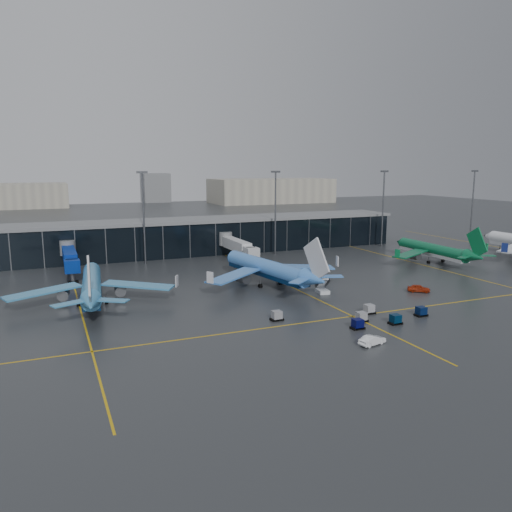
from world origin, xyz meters
name	(u,v)px	position (x,y,z in m)	size (l,w,h in m)	color
ground	(268,302)	(0.00, 0.00, 0.00)	(600.00, 600.00, 0.00)	#282B2D
terminal_pier	(186,236)	(0.00, 62.00, 5.42)	(142.00, 17.00, 10.70)	black
jet_bridges	(70,257)	(-35.00, 42.99, 4.55)	(94.00, 27.50, 7.20)	#595B60
flood_masts	(213,212)	(5.00, 50.00, 13.81)	(203.00, 0.50, 25.50)	#595B60
distant_hangars	(178,192)	(49.94, 270.08, 8.79)	(260.00, 71.00, 22.00)	#B2AD99
taxi_lines	(289,286)	(10.00, 10.61, 0.01)	(220.00, 120.00, 0.02)	gold
airliner_arkefly	(91,274)	(-32.41, 12.91, 5.89)	(33.63, 38.30, 11.77)	#3C90C7
airliner_klm_near	(266,258)	(5.65, 13.80, 6.17)	(35.24, 40.14, 12.33)	#4485E0
airliner_aer_lingus	(433,243)	(60.39, 20.75, 5.55)	(31.72, 36.12, 11.10)	#0B623A
baggage_carts	(364,316)	(10.31, -17.92, 0.76)	(27.36, 11.36, 1.70)	black
mobile_airstair	(322,290)	(13.55, 1.78, 0.77)	(2.60, 3.46, 3.45)	white
service_van_red	(419,288)	(33.18, -5.48, 0.81)	(1.90, 4.73, 1.61)	#A8280C
service_van_white	(372,340)	(4.37, -28.58, 0.75)	(1.60, 4.58, 1.51)	white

